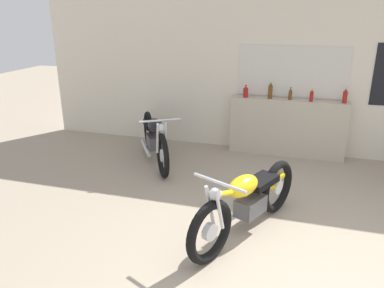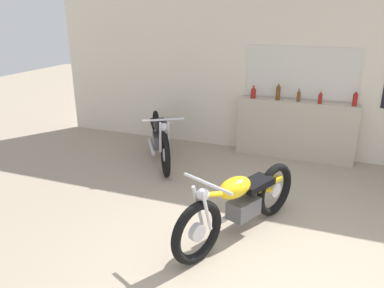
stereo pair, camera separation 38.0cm
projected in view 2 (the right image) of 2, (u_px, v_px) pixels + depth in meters
wall_back at (323, 77)px, 6.16m from camera, size 10.00×0.07×2.80m
sill_counter at (295, 130)px, 6.42m from camera, size 1.97×0.28×1.00m
bottle_leftmost at (253, 93)px, 6.43m from camera, size 0.09×0.09×0.22m
bottle_left_center at (278, 92)px, 6.30m from camera, size 0.07×0.07×0.31m
bottle_center at (299, 96)px, 6.22m from camera, size 0.06×0.06×0.21m
bottle_right_center at (320, 98)px, 6.07m from camera, size 0.06×0.06×0.22m
bottle_rightmost at (355, 99)px, 5.90m from camera, size 0.07×0.07×0.26m
motorcycle_yellow at (240, 203)px, 4.17m from camera, size 1.00×1.89×0.85m
motorcycle_black at (160, 136)px, 6.32m from camera, size 1.14×1.77×0.88m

